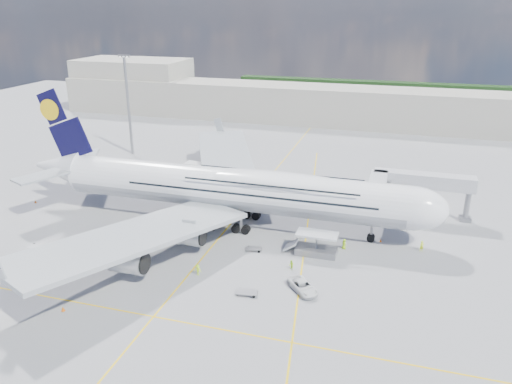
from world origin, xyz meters
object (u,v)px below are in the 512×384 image
(crew_wing, at_px, (143,238))
(crew_tug, at_px, (198,270))
(cone_nose, at_px, (381,241))
(baggage_tug, at_px, (141,238))
(catering_truck_inner, at_px, (199,173))
(dolly_row_a, at_px, (35,265))
(crew_loader, at_px, (291,265))
(dolly_row_c, at_px, (118,258))
(airliner, at_px, (232,188))
(cone_wing_left_outer, at_px, (237,168))
(dolly_back, at_px, (37,246))
(dolly_nose_near, at_px, (254,249))
(crew_nose, at_px, (422,246))
(cone_wing_right_outer, at_px, (63,309))
(jet_bridge, at_px, (405,185))
(light_mast, at_px, (128,104))
(dolly_row_b, at_px, (127,238))
(cone_wing_left_inner, at_px, (219,200))
(dolly_nose_far, at_px, (247,292))
(cargo_loader, at_px, (315,247))
(cone_tail, at_px, (35,202))
(catering_truck_outer, at_px, (213,150))
(service_van, at_px, (303,287))
(crew_van, at_px, (344,244))
(cone_wing_right_inner, at_px, (137,237))

(crew_wing, distance_m, crew_tug, 14.99)
(crew_wing, relative_size, cone_nose, 2.97)
(baggage_tug, distance_m, catering_truck_inner, 31.51)
(dolly_row_a, bearing_deg, crew_loader, 10.79)
(dolly_row_c, height_order, catering_truck_inner, catering_truck_inner)
(dolly_row_a, xyz_separation_m, baggage_tug, (11.49, 11.94, 0.42))
(airliner, height_order, cone_wing_left_outer, airliner)
(dolly_back, bearing_deg, crew_wing, -5.10)
(dolly_nose_near, distance_m, crew_loader, 8.48)
(crew_nose, distance_m, cone_wing_right_outer, 54.67)
(jet_bridge, relative_size, dolly_row_c, 5.47)
(light_mast, height_order, dolly_row_b, light_mast)
(cone_nose, distance_m, cone_wing_left_outer, 46.52)
(cone_wing_left_inner, relative_size, cone_wing_right_outer, 0.93)
(cone_wing_left_inner, bearing_deg, airliner, -56.99)
(dolly_nose_far, relative_size, cone_wing_right_outer, 4.88)
(cone_wing_left_outer, bearing_deg, cone_wing_left_inner, -82.04)
(dolly_row_b, height_order, baggage_tug, dolly_row_b)
(light_mast, bearing_deg, dolly_row_c, -62.47)
(cargo_loader, bearing_deg, dolly_row_a, -157.86)
(crew_loader, xyz_separation_m, cone_nose, (12.37, 13.44, -0.53))
(crew_tug, relative_size, cone_tail, 2.94)
(jet_bridge, relative_size, dolly_row_a, 6.12)
(dolly_back, xyz_separation_m, catering_truck_inner, (12.80, 38.02, 1.65))
(crew_loader, height_order, cone_tail, crew_loader)
(baggage_tug, relative_size, catering_truck_outer, 0.38)
(service_van, height_order, crew_van, crew_van)
(crew_loader, relative_size, crew_tug, 0.90)
(crew_van, bearing_deg, baggage_tug, 49.60)
(dolly_nose_near, xyz_separation_m, cone_wing_left_outer, (-15.96, 39.05, -0.01))
(baggage_tug, xyz_separation_m, cone_tail, (-29.12, 9.72, -0.47))
(cargo_loader, height_order, cone_wing_right_inner, cargo_loader)
(cone_tail, bearing_deg, dolly_nose_near, -8.35)
(catering_truck_inner, height_order, cone_nose, catering_truck_inner)
(cargo_loader, height_order, dolly_nose_near, cargo_loader)
(cone_wing_right_outer, bearing_deg, cone_nose, 40.06)
(dolly_back, relative_size, cone_wing_right_outer, 4.92)
(cone_wing_left_outer, distance_m, cone_wing_right_inner, 40.83)
(dolly_nose_near, distance_m, cone_wing_left_outer, 42.19)
(crew_wing, bearing_deg, crew_van, -83.95)
(crew_tug, height_order, cone_wing_left_outer, crew_tug)
(service_van, relative_size, crew_nose, 2.99)
(crew_loader, bearing_deg, dolly_row_a, -120.29)
(crew_tug, bearing_deg, dolly_row_a, -171.52)
(catering_truck_outer, bearing_deg, airliner, -27.71)
(service_van, relative_size, cone_wing_left_outer, 8.93)
(cone_wing_right_inner, bearing_deg, catering_truck_outer, 95.68)
(catering_truck_outer, bearing_deg, dolly_nose_near, -25.30)
(light_mast, bearing_deg, catering_truck_inner, -30.65)
(light_mast, height_order, crew_loader, light_mast)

